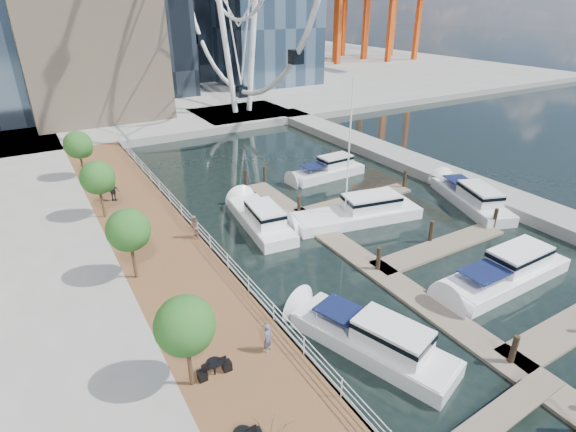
% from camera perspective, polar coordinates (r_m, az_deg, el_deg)
% --- Properties ---
extents(ground, '(520.00, 520.00, 0.00)m').
position_cam_1_polar(ground, '(25.04, 18.38, -17.17)').
color(ground, black).
rests_on(ground, ground).
extents(boardwalk, '(6.00, 60.00, 1.00)m').
position_cam_1_polar(boardwalk, '(31.14, -14.71, -6.14)').
color(boardwalk, brown).
rests_on(boardwalk, ground).
extents(seawall, '(0.25, 60.00, 1.00)m').
position_cam_1_polar(seawall, '(31.88, -9.58, -4.79)').
color(seawall, '#595954').
rests_on(seawall, ground).
extents(land_far, '(200.00, 114.00, 1.00)m').
position_cam_1_polar(land_far, '(115.09, -23.76, 15.74)').
color(land_far, gray).
rests_on(land_far, ground).
extents(breakwater, '(4.00, 60.00, 1.00)m').
position_cam_1_polar(breakwater, '(49.60, 17.09, 5.78)').
color(breakwater, gray).
rests_on(breakwater, ground).
extents(pier, '(14.00, 12.00, 1.00)m').
position_cam_1_polar(pier, '(71.25, -5.80, 12.67)').
color(pier, gray).
rests_on(pier, ground).
extents(railing, '(0.10, 60.00, 1.05)m').
position_cam_1_polar(railing, '(31.35, -9.88, -3.23)').
color(railing, white).
rests_on(railing, boardwalk).
extents(floating_docks, '(16.00, 34.00, 2.60)m').
position_cam_1_polar(floating_docks, '(35.15, 15.32, -2.35)').
color(floating_docks, '#6D6051').
rests_on(floating_docks, ground).
extents(street_trees, '(2.60, 42.60, 4.60)m').
position_cam_1_polar(street_trees, '(28.06, -19.62, -1.70)').
color(street_trees, '#3F2B1C').
rests_on(street_trees, ground).
extents(yacht_foreground, '(10.81, 3.01, 2.15)m').
position_cam_1_polar(yacht_foreground, '(32.56, 25.63, -7.58)').
color(yacht_foreground, white).
rests_on(yacht_foreground, ground).
extents(pedestrian_near, '(0.69, 0.64, 1.59)m').
position_cam_1_polar(pedestrian_near, '(22.48, -2.56, -15.20)').
color(pedestrian_near, '#53566F').
rests_on(pedestrian_near, boardwalk).
extents(pedestrian_mid, '(0.82, 0.96, 1.75)m').
position_cam_1_polar(pedestrian_mid, '(32.70, -11.84, -1.43)').
color(pedestrian_mid, '#916E64').
rests_on(pedestrian_mid, boardwalk).
extents(pedestrian_far, '(1.11, 0.99, 1.80)m').
position_cam_1_polar(pedestrian_far, '(40.89, -21.32, 3.00)').
color(pedestrian_far, '#2D3238').
rests_on(pedestrian_far, boardwalk).
extents(moored_yachts, '(25.53, 36.46, 11.50)m').
position_cam_1_polar(moored_yachts, '(36.40, 10.72, -1.70)').
color(moored_yachts, white).
rests_on(moored_yachts, ground).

